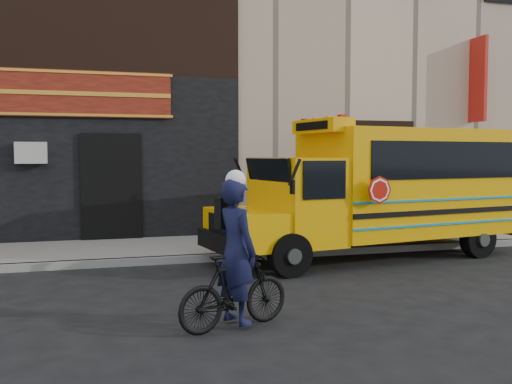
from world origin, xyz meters
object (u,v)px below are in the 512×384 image
at_px(sign_pole, 350,179).
at_px(bicycle, 235,291).
at_px(school_bus, 384,187).
at_px(cyclist, 236,255).

height_order(sign_pole, bicycle, sign_pole).
distance_m(school_bus, sign_pole, 0.97).
distance_m(sign_pole, cyclist, 6.28).
bearing_deg(cyclist, bicycle, 131.27).
bearing_deg(school_bus, sign_pole, 114.41).
relative_size(school_bus, sign_pole, 2.41).
xyz_separation_m(school_bus, sign_pole, (-0.40, 0.88, 0.14)).
bearing_deg(cyclist, school_bus, -72.30).
bearing_deg(bicycle, cyclist, -41.87).
height_order(school_bus, sign_pole, sign_pole).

